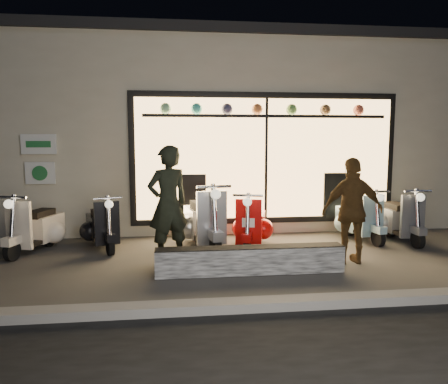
# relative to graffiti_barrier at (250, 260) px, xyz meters

# --- Properties ---
(ground) EXTENTS (40.00, 40.00, 0.00)m
(ground) POSITION_rel_graffiti_barrier_xyz_m (-0.01, 0.65, -0.20)
(ground) COLOR #383533
(ground) RESTS_ON ground
(kerb) EXTENTS (40.00, 0.25, 0.12)m
(kerb) POSITION_rel_graffiti_barrier_xyz_m (-0.01, -1.35, -0.14)
(kerb) COLOR slate
(kerb) RESTS_ON ground
(shop_building) EXTENTS (10.20, 6.23, 4.20)m
(shop_building) POSITION_rel_graffiti_barrier_xyz_m (-0.01, 5.63, 1.90)
(shop_building) COLOR beige
(shop_building) RESTS_ON ground
(graffiti_barrier) EXTENTS (2.74, 0.28, 0.40)m
(graffiti_barrier) POSITION_rel_graffiti_barrier_xyz_m (0.00, 0.00, 0.00)
(graffiti_barrier) COLOR black
(graffiti_barrier) RESTS_ON ground
(scooter_silver) EXTENTS (0.70, 1.62, 1.15)m
(scooter_silver) POSITION_rel_graffiti_barrier_xyz_m (-0.56, 1.71, 0.26)
(scooter_silver) COLOR black
(scooter_silver) RESTS_ON ground
(scooter_red) EXTENTS (0.71, 1.39, 1.00)m
(scooter_red) POSITION_rel_graffiti_barrier_xyz_m (0.32, 1.61, 0.20)
(scooter_red) COLOR black
(scooter_red) RESTS_ON ground
(scooter_black) EXTENTS (0.72, 1.31, 0.94)m
(scooter_black) POSITION_rel_graffiti_barrier_xyz_m (-2.40, 1.91, 0.18)
(scooter_black) COLOR black
(scooter_black) RESTS_ON ground
(scooter_cream) EXTENTS (0.74, 1.40, 1.00)m
(scooter_cream) POSITION_rel_graffiti_barrier_xyz_m (-3.45, 1.79, 0.20)
(scooter_cream) COLOR black
(scooter_cream) RESTS_ON ground
(scooter_blue) EXTENTS (0.57, 1.38, 0.98)m
(scooter_blue) POSITION_rel_graffiti_barrier_xyz_m (2.49, 1.98, 0.19)
(scooter_blue) COLOR black
(scooter_blue) RESTS_ON ground
(scooter_grey) EXTENTS (0.45, 1.39, 1.00)m
(scooter_grey) POSITION_rel_graffiti_barrier_xyz_m (3.23, 1.80, 0.20)
(scooter_grey) COLOR black
(scooter_grey) RESTS_ON ground
(man) EXTENTS (0.80, 0.68, 1.85)m
(man) POSITION_rel_graffiti_barrier_xyz_m (-1.18, 0.79, 0.73)
(man) COLOR black
(man) RESTS_ON ground
(woman) EXTENTS (0.98, 0.41, 1.67)m
(woman) POSITION_rel_graffiti_barrier_xyz_m (1.68, 0.35, 0.63)
(woman) COLOR #53381A
(woman) RESTS_ON ground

